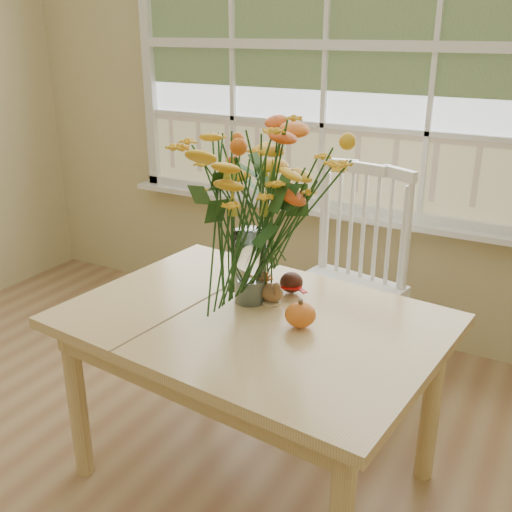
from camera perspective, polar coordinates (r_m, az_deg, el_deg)
The scene contains 8 objects.
wall_back at distance 3.26m, azimuth 6.77°, elevation 15.85°, with size 4.00×0.02×2.70m, color #CCBE82.
window at distance 3.21m, azimuth 6.64°, elevation 19.03°, with size 2.42×0.12×1.74m.
dining_table at distance 2.16m, azimuth -0.26°, elevation -7.91°, with size 1.37×1.04×0.69m.
windsor_chair at distance 2.79m, azimuth 8.87°, elevation -1.47°, with size 0.55×0.54×1.04m.
flower_vase at distance 2.09m, azimuth -0.57°, elevation 5.87°, with size 0.57×0.57×0.68m.
pumpkin at distance 2.03m, azimuth 4.24°, elevation -5.71°, with size 0.11×0.11×0.08m, color orange.
turkey_figurine at distance 2.18m, azimuth 1.49°, elevation -3.52°, with size 0.09×0.07×0.11m.
dark_gourd at distance 2.28m, azimuth 3.38°, elevation -2.62°, with size 0.13×0.09×0.08m.
Camera 1 is at (1.23, -0.75, 1.64)m, focal length 42.00 mm.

